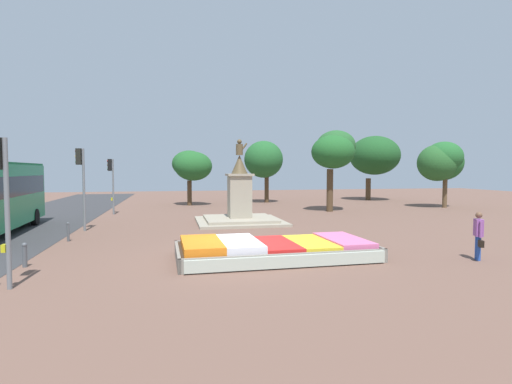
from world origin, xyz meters
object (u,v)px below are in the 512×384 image
Objects in this scene: statue_monument at (240,205)px; kerb_bollard_north at (68,231)px; kerb_bollard_mid_b at (25,254)px; flower_planter at (273,250)px; pedestrian_with_handbag at (479,233)px; traffic_light_near_crossing at (2,186)px; traffic_light_mid_block at (81,174)px; traffic_light_far_corner at (111,176)px.

kerb_bollard_north is at bearing -151.01° from statue_monument.
kerb_bollard_north reaches higher than kerb_bollard_mid_b.
flower_planter is at bearing -92.51° from statue_monument.
statue_monument is at bearing 119.37° from pedestrian_with_handbag.
traffic_light_near_crossing is 2.36× the size of pedestrian_with_handbag.
traffic_light_far_corner is (0.33, 7.49, -0.25)m from traffic_light_mid_block.
traffic_light_near_crossing reaches higher than kerb_bollard_mid_b.
traffic_light_mid_block is 7.91m from kerb_bollard_mid_b.
flower_planter is 1.66× the size of traffic_light_mid_block.
flower_planter is at bearing -64.24° from traffic_light_far_corner.
pedestrian_with_handbag is 14.67m from kerb_bollard_mid_b.
flower_planter is 7.86m from kerb_bollard_mid_b.
traffic_light_far_corner reaches higher than kerb_bollard_mid_b.
traffic_light_mid_block is 17.39m from pedestrian_with_handbag.
kerb_bollard_mid_b is at bearing 172.01° from pedestrian_with_handbag.
traffic_light_near_crossing is 17.45m from traffic_light_far_corner.
statue_monument reaches higher than traffic_light_far_corner.
flower_planter is at bearing -45.46° from traffic_light_mid_block.
traffic_light_mid_block is 3.81m from kerb_bollard_north.
kerb_bollard_north is at bearing 155.26° from pedestrian_with_handbag.
flower_planter is at bearing -32.52° from kerb_bollard_north.
traffic_light_far_corner is 10.67m from kerb_bollard_north.
pedestrian_with_handbag reaches higher than kerb_bollard_north.
statue_monument is (0.41, 9.39, 0.70)m from flower_planter.
traffic_light_mid_block is 4.99× the size of kerb_bollard_north.
traffic_light_mid_block is 5.28× the size of kerb_bollard_mid_b.
kerb_bollard_mid_b is (-0.35, 2.43, -2.22)m from traffic_light_near_crossing.
traffic_light_far_corner is 15.18m from kerb_bollard_mid_b.
pedestrian_with_handbag is at bearing -60.63° from statue_monument.
pedestrian_with_handbag is 15.81m from kerb_bollard_north.
traffic_light_near_crossing is 9.96m from traffic_light_mid_block.
statue_monument is at bearing 47.63° from kerb_bollard_mid_b.
kerb_bollard_north is at bearing -89.22° from traffic_light_mid_block.
traffic_light_near_crossing is 4.95× the size of kerb_bollard_mid_b.
statue_monument is at bearing 87.49° from flower_planter.
traffic_light_mid_block is 7.50m from traffic_light_far_corner.
flower_planter is 8.79× the size of kerb_bollard_mid_b.
traffic_light_mid_block reaches higher than kerb_bollard_north.
traffic_light_near_crossing reaches higher than pedestrian_with_handbag.
statue_monument is at bearing 55.44° from traffic_light_near_crossing.
kerb_bollard_mid_b is (-0.45, -15.02, -2.18)m from traffic_light_far_corner.
traffic_light_far_corner is at bearing 87.50° from traffic_light_mid_block.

